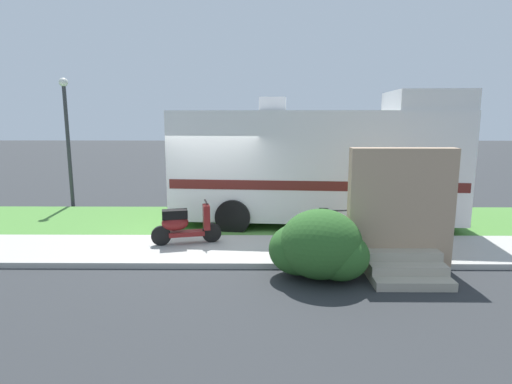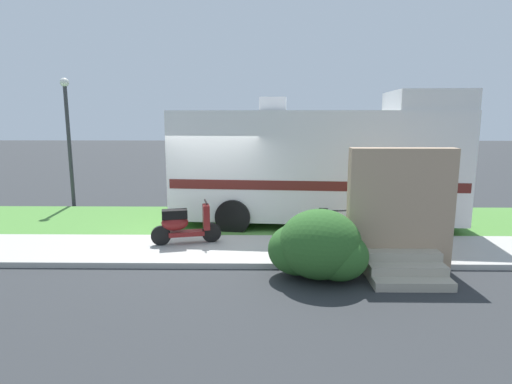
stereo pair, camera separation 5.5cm
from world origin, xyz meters
TOP-DOWN VIEW (x-y plane):
  - ground_plane at (0.00, 0.00)m, footprint 80.00×80.00m
  - sidewalk at (0.00, -1.20)m, footprint 24.00×2.00m
  - grass_strip at (0.00, 1.50)m, footprint 24.00×3.40m
  - motorhome_rv at (2.86, 1.34)m, footprint 7.69×3.06m
  - scooter at (-0.44, -0.90)m, footprint 1.56×0.62m
  - bicycle at (2.89, -1.08)m, footprint 1.76×0.52m
  - pickup_truck_near at (2.56, 5.72)m, footprint 5.82×2.23m
  - porch_steps at (4.00, -2.29)m, footprint 2.00×1.26m
  - bush_by_porch at (2.37, -2.69)m, footprint 1.82×1.37m
  - bottle_green at (3.74, -1.67)m, footprint 0.07×0.07m
  - street_lamp_post at (-4.95, 3.60)m, footprint 0.28×0.28m

SIDE VIEW (x-z plane):
  - ground_plane at x=0.00m, z-range 0.00..0.00m
  - grass_strip at x=0.00m, z-range 0.00..0.08m
  - sidewalk at x=0.00m, z-range 0.00..0.12m
  - bottle_green at x=3.74m, z-range 0.10..0.39m
  - bicycle at x=2.89m, z-range 0.06..0.96m
  - scooter at x=-0.44m, z-range 0.09..1.06m
  - bush_by_porch at x=2.37m, z-range -0.04..1.26m
  - porch_steps at x=4.00m, z-range -0.23..2.17m
  - pickup_truck_near at x=2.56m, z-range 0.06..1.91m
  - motorhome_rv at x=2.86m, z-range -0.09..3.53m
  - street_lamp_post at x=-4.95m, z-range 0.45..4.62m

